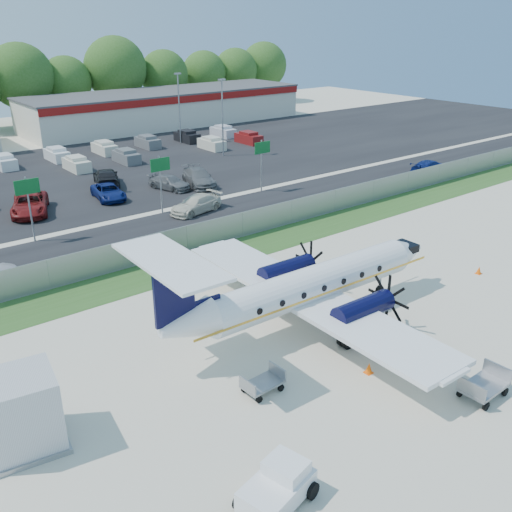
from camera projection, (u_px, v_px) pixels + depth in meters
ground at (324, 328)px, 31.11m from camera, size 170.00×170.00×0.00m
grass_verge at (203, 260)px, 39.82m from camera, size 170.00×4.00×0.02m
access_road at (154, 233)px, 44.89m from camera, size 170.00×8.00×0.02m
parking_lot at (57, 178)px, 60.14m from camera, size 170.00×32.00×0.02m
perimeter_fence at (187, 239)px, 40.88m from camera, size 120.00×0.06×1.99m
building_east at (167, 107)px, 89.89m from camera, size 44.40×12.40×5.24m
sign_left at (28, 196)px, 41.78m from camera, size 1.80×0.26×5.00m
sign_mid at (160, 172)px, 48.05m from camera, size 1.80×0.26×5.00m
sign_right at (262, 155)px, 54.32m from camera, size 1.80×0.26×5.00m
light_pole_ne at (222, 112)px, 68.06m from camera, size 0.90×0.35×9.09m
light_pole_se at (179, 103)px, 75.32m from camera, size 0.90×0.35×9.09m
aircraft at (308, 286)px, 30.77m from camera, size 18.96×18.72×5.90m
pushback_tug at (279, 485)px, 19.72m from camera, size 2.98×2.46×1.45m
baggage_cart_near at (263, 383)px, 25.66m from camera, size 1.92×1.21×0.98m
baggage_cart_far at (484, 385)px, 25.31m from camera, size 2.31×1.44×1.20m
service_container at (23, 414)px, 22.07m from camera, size 3.22×3.22×3.15m
cone_nose at (479, 270)px, 37.64m from camera, size 0.36×0.36×0.51m
cone_port_wing at (369, 368)px, 27.09m from camera, size 0.38×0.38×0.54m
cone_starboard_wing at (189, 305)px, 33.09m from camera, size 0.33×0.33×0.47m
road_car_mid at (196, 212)px, 49.68m from camera, size 5.40×3.07×1.47m
road_car_east at (429, 174)px, 61.87m from camera, size 5.44×2.62×1.53m
parked_car_b at (31, 214)px, 49.34m from camera, size 4.88×6.77×1.71m
parked_car_c at (109, 199)px, 53.30m from camera, size 3.01×5.29×1.39m
parked_car_d at (170, 189)px, 56.38m from camera, size 3.18×5.04×1.36m
parked_car_e at (199, 185)px, 57.63m from camera, size 3.75×6.14×1.66m
parked_car_g at (107, 186)px, 57.53m from camera, size 4.36×6.40×1.72m
far_parking_rows at (41, 169)px, 63.77m from camera, size 56.00×10.00×1.60m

